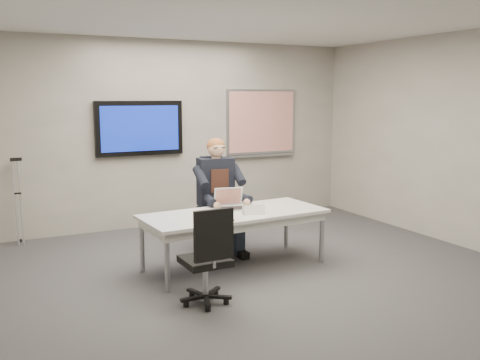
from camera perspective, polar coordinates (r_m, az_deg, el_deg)
name	(u,v)px	position (r m, az deg, el deg)	size (l,w,h in m)	color
floor	(267,283)	(5.80, 2.91, -10.95)	(6.00, 6.00, 0.02)	#353537
ceiling	(269,11)	(5.51, 3.16, 17.58)	(6.00, 6.00, 0.02)	silver
wall_back	(171,134)	(8.21, -7.37, 4.91)	(6.00, 0.02, 2.80)	gray
wall_right	(474,141)	(7.43, 23.66, 3.80)	(0.02, 6.00, 2.80)	gray
conference_table	(234,219)	(6.16, -0.61, -4.13)	(2.16, 1.01, 0.65)	silver
tv_display	(140,128)	(8.00, -10.66, 5.44)	(1.30, 0.09, 0.80)	black
whiteboard	(261,123)	(8.81, 2.29, 6.10)	(1.25, 0.08, 1.10)	#96989E
office_chair_far	(215,221)	(7.05, -2.71, -4.44)	(0.67, 0.67, 1.09)	black
office_chair_near	(207,274)	(5.15, -3.53, -10.02)	(0.47, 0.47, 0.96)	black
seated_person	(222,207)	(6.75, -1.96, -2.91)	(0.47, 0.81, 1.44)	#212937
crutch	(18,200)	(7.71, -22.59, -1.95)	(0.16, 0.24, 1.21)	#B4B8BC
laptop	(232,204)	(6.33, -0.91, -2.52)	(0.39, 0.39, 0.24)	#A7A7A9
name_tent	(254,210)	(6.04, 1.46, -3.17)	(0.25, 0.07, 0.10)	white
pen	(233,219)	(5.79, -0.76, -4.18)	(0.01, 0.01, 0.13)	black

